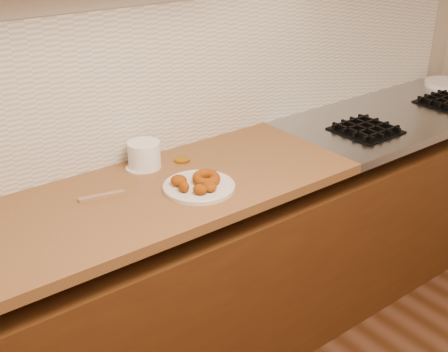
{
  "coord_description": "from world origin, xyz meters",
  "views": [
    {
      "loc": [
        -1.17,
        0.09,
        1.84
      ],
      "look_at": [
        -0.04,
        1.58,
        0.93
      ],
      "focal_mm": 45.0,
      "sensor_mm": 36.0,
      "label": 1
    }
  ],
  "objects_px": {
    "ring_donut": "(206,178)",
    "donut_plate": "(199,187)",
    "plate_stack": "(447,84)",
    "plastic_tub": "(144,155)"
  },
  "relations": [
    {
      "from": "donut_plate",
      "to": "plastic_tub",
      "type": "xyz_separation_m",
      "value": [
        -0.06,
        0.28,
        0.05
      ]
    },
    {
      "from": "donut_plate",
      "to": "ring_donut",
      "type": "distance_m",
      "value": 0.04
    },
    {
      "from": "ring_donut",
      "to": "plate_stack",
      "type": "relative_size",
      "value": 0.42
    },
    {
      "from": "donut_plate",
      "to": "plate_stack",
      "type": "distance_m",
      "value": 1.88
    },
    {
      "from": "ring_donut",
      "to": "plate_stack",
      "type": "xyz_separation_m",
      "value": [
        1.84,
        0.2,
        -0.02
      ]
    },
    {
      "from": "ring_donut",
      "to": "donut_plate",
      "type": "bearing_deg",
      "value": 179.66
    },
    {
      "from": "ring_donut",
      "to": "plastic_tub",
      "type": "height_order",
      "value": "plastic_tub"
    },
    {
      "from": "donut_plate",
      "to": "plate_stack",
      "type": "height_order",
      "value": "plate_stack"
    },
    {
      "from": "plastic_tub",
      "to": "plate_stack",
      "type": "height_order",
      "value": "plastic_tub"
    },
    {
      "from": "ring_donut",
      "to": "plastic_tub",
      "type": "bearing_deg",
      "value": 108.92
    }
  ]
}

